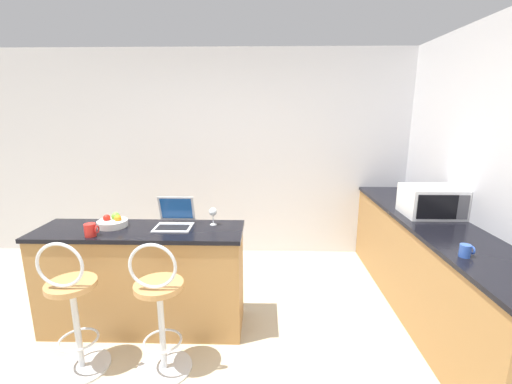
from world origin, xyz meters
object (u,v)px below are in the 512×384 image
object	(u,v)px
bar_stool_far	(160,312)
fruit_bowl	(113,222)
wine_glass_short	(213,212)
mug_red	(91,230)
storage_jar	(413,194)
microwave	(431,201)
mug_blue	(466,251)
bar_stool_near	(73,310)
laptop	(175,219)

from	to	relation	value
bar_stool_far	fruit_bowl	xyz separation A→B (m)	(-0.55, 0.60, 0.45)
wine_glass_short	mug_red	xyz separation A→B (m)	(-0.91, -0.30, -0.06)
bar_stool_far	storage_jar	world-z (taller)	storage_jar
microwave	storage_jar	world-z (taller)	microwave
bar_stool_far	mug_blue	world-z (taller)	bar_stool_far
bar_stool_near	laptop	bearing A→B (deg)	47.17
microwave	mug_red	bearing A→B (deg)	-167.82
bar_stool_near	mug_red	bearing A→B (deg)	90.99
bar_stool_near	wine_glass_short	world-z (taller)	wine_glass_short
laptop	wine_glass_short	bearing A→B (deg)	5.78
bar_stool_far	fruit_bowl	distance (m)	0.93
bar_stool_near	mug_blue	world-z (taller)	bar_stool_near
laptop	wine_glass_short	distance (m)	0.33
microwave	wine_glass_short	bearing A→B (deg)	-170.63
laptop	wine_glass_short	world-z (taller)	laptop
bar_stool_near	laptop	world-z (taller)	laptop
wine_glass_short	fruit_bowl	bearing A→B (deg)	-175.60
bar_stool_far	storage_jar	distance (m)	2.78
bar_stool_near	fruit_bowl	world-z (taller)	bar_stool_near
bar_stool_far	laptop	world-z (taller)	laptop
microwave	mug_blue	size ratio (longest dim) A/B	5.46
laptop	mug_blue	bearing A→B (deg)	-15.53
mug_red	wine_glass_short	bearing A→B (deg)	18.08
laptop	mug_red	xyz separation A→B (m)	(-0.59, -0.27, -0.01)
bar_stool_far	laptop	bearing A→B (deg)	92.87
bar_stool_near	fruit_bowl	distance (m)	0.75
laptop	fruit_bowl	size ratio (longest dim) A/B	1.25
mug_red	microwave	bearing A→B (deg)	12.18
storage_jar	mug_blue	bearing A→B (deg)	-99.54
bar_stool_far	laptop	distance (m)	0.79
storage_jar	fruit_bowl	distance (m)	2.99
laptop	storage_jar	world-z (taller)	laptop
laptop	fruit_bowl	world-z (taller)	laptop
storage_jar	microwave	bearing A→B (deg)	-93.58
bar_stool_far	mug_red	distance (m)	0.86
bar_stool_far	laptop	size ratio (longest dim) A/B	3.36
bar_stool_near	storage_jar	world-z (taller)	storage_jar
microwave	fruit_bowl	world-z (taller)	microwave
laptop	fruit_bowl	bearing A→B (deg)	-176.45
bar_stool_near	microwave	distance (m)	3.11
bar_stool_near	bar_stool_far	distance (m)	0.62
laptop	microwave	size ratio (longest dim) A/B	0.62
mug_blue	bar_stool_near	bearing A→B (deg)	-179.04
laptop	mug_blue	size ratio (longest dim) A/B	3.39
bar_stool_far	storage_jar	size ratio (longest dim) A/B	5.29
fruit_bowl	wine_glass_short	distance (m)	0.85
bar_stool_far	bar_stool_near	bearing A→B (deg)	180.00
bar_stool_far	microwave	bearing A→B (deg)	23.48
storage_jar	mug_red	bearing A→B (deg)	-159.62
microwave	mug_red	size ratio (longest dim) A/B	4.69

